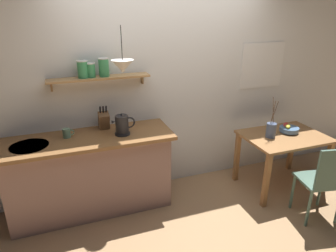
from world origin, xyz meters
name	(u,v)px	position (x,y,z in m)	size (l,w,h in m)	color
ground_plane	(183,206)	(0.00, 0.00, 0.00)	(14.00, 14.00, 0.00)	#A87F56
back_wall	(180,82)	(0.20, 0.65, 1.35)	(6.80, 0.11, 2.70)	white
kitchen_counter	(91,174)	(-1.00, 0.32, 0.47)	(1.83, 0.63, 0.92)	gray
wall_shelf	(97,73)	(-0.82, 0.49, 1.57)	(1.09, 0.20, 0.33)	tan
dining_table	(283,144)	(1.36, -0.01, 0.61)	(1.00, 0.73, 0.72)	#9E6B3D
dining_chair_near	(324,179)	(1.31, -0.73, 0.52)	(0.48, 0.46, 0.91)	#4C6B5B
fruit_bowl	(289,129)	(1.47, 0.06, 0.77)	(0.24, 0.24, 0.12)	#51759E
twig_vase	(271,130)	(1.15, 0.01, 0.82)	(0.12, 0.12, 0.52)	#475675
electric_kettle	(122,125)	(-0.62, 0.25, 1.03)	(0.25, 0.17, 0.24)	black
knife_block	(104,120)	(-0.79, 0.47, 1.03)	(0.12, 0.16, 0.28)	brown
coffee_mug_by_sink	(67,133)	(-1.20, 0.37, 0.97)	(0.12, 0.08, 0.10)	slate
pendant_lamp	(123,66)	(-0.59, 0.24, 1.67)	(0.23, 0.23, 0.45)	black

